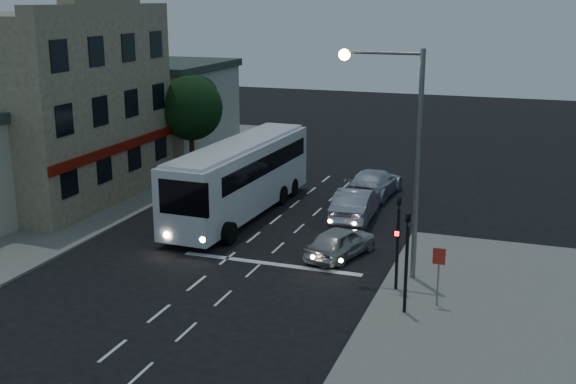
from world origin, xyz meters
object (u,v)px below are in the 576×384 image
at_px(car_sedan_b, 374,183).
at_px(traffic_signal_main, 398,232).
at_px(street_tree, 190,105).
at_px(car_suv, 340,242).
at_px(traffic_signal_side, 407,251).
at_px(tour_bus, 240,176).
at_px(regulatory_sign, 439,267).
at_px(car_sedan_a, 356,204).
at_px(streetlight, 402,138).

bearing_deg(car_sedan_b, traffic_signal_main, 110.18).
height_order(car_sedan_b, street_tree, street_tree).
relative_size(car_suv, traffic_signal_side, 0.98).
relative_size(traffic_signal_main, street_tree, 0.66).
relative_size(tour_bus, traffic_signal_main, 3.08).
height_order(tour_bus, regulatory_sign, tour_bus).
bearing_deg(traffic_signal_main, car_sedan_a, 113.85).
bearing_deg(car_suv, traffic_signal_main, 151.40).
distance_m(traffic_signal_side, regulatory_sign, 1.61).
xyz_separation_m(car_suv, traffic_signal_main, (3.04, -3.02, 1.74)).
relative_size(traffic_signal_side, streetlight, 0.46).
relative_size(traffic_signal_main, regulatory_sign, 1.86).
xyz_separation_m(tour_bus, regulatory_sign, (11.28, -8.37, -0.48)).
height_order(traffic_signal_main, streetlight, streetlight).
relative_size(car_sedan_b, regulatory_sign, 2.44).
height_order(traffic_signal_side, street_tree, street_tree).
bearing_deg(streetlight, traffic_signal_side, -74.30).
distance_m(car_sedan_a, streetlight, 9.28).
xyz_separation_m(traffic_signal_side, street_tree, (-16.51, 16.22, 2.08)).
xyz_separation_m(regulatory_sign, street_tree, (-17.51, 15.26, 2.90)).
xyz_separation_m(car_sedan_b, street_tree, (-11.93, 0.95, 3.72)).
relative_size(car_sedan_b, traffic_signal_main, 1.31).
distance_m(tour_bus, streetlight, 11.64).
relative_size(car_sedan_a, traffic_signal_side, 1.23).
xyz_separation_m(car_suv, regulatory_sign, (4.74, -4.04, 0.91)).
height_order(car_sedan_a, car_sedan_b, car_sedan_a).
bearing_deg(tour_bus, street_tree, 134.38).
xyz_separation_m(car_sedan_a, street_tree, (-12.06, 5.76, 3.66)).
bearing_deg(tour_bus, car_sedan_a, 13.25).
bearing_deg(regulatory_sign, street_tree, 138.92).
bearing_deg(regulatory_sign, tour_bus, 143.42).
bearing_deg(streetlight, tour_bus, 147.53).
bearing_deg(regulatory_sign, car_sedan_a, 119.84).
distance_m(car_suv, street_tree, 17.42).
distance_m(traffic_signal_main, streetlight, 3.61).
bearing_deg(car_suv, car_sedan_a, -66.29).
relative_size(tour_bus, regulatory_sign, 5.73).
bearing_deg(traffic_signal_side, traffic_signal_main, 109.49).
height_order(car_sedan_a, streetlight, streetlight).
bearing_deg(traffic_signal_main, street_tree, 137.97).
bearing_deg(traffic_signal_main, car_sedan_b, 106.27).
relative_size(traffic_signal_main, streetlight, 0.46).
bearing_deg(traffic_signal_side, car_sedan_b, 106.69).
xyz_separation_m(car_sedan_a, traffic_signal_main, (3.75, -8.49, 1.59)).
bearing_deg(traffic_signal_main, regulatory_sign, -30.84).
xyz_separation_m(traffic_signal_side, regulatory_sign, (1.00, 0.96, -0.82)).
relative_size(traffic_signal_side, street_tree, 0.66).
relative_size(tour_bus, car_sedan_b, 2.35).
distance_m(car_sedan_b, traffic_signal_main, 13.94).
height_order(regulatory_sign, street_tree, street_tree).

